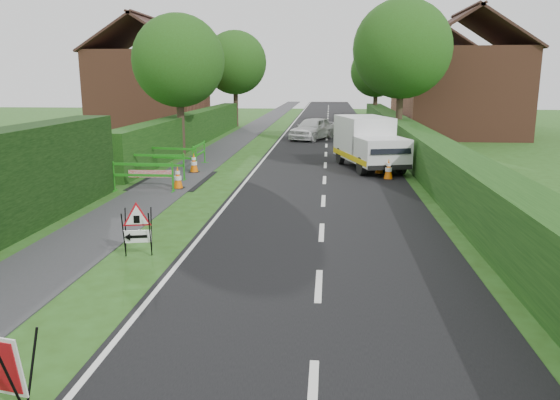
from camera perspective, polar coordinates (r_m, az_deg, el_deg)
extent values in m
plane|color=#274A15|center=(9.45, -11.67, -10.57)|extent=(120.00, 120.00, 0.00)
cube|color=black|center=(43.46, 4.98, 7.72)|extent=(6.00, 90.00, 0.02)
cube|color=#2D2D30|center=(43.82, -2.30, 7.80)|extent=(2.00, 90.00, 0.02)
cube|color=#14380F|center=(31.46, -8.99, 5.74)|extent=(1.00, 24.00, 1.80)
cube|color=#14380F|center=(24.88, 14.04, 3.73)|extent=(1.20, 50.00, 1.50)
cube|color=brown|center=(40.34, -13.37, 10.96)|extent=(7.00, 7.00, 5.50)
cube|color=#331E19|center=(41.02, -16.07, 16.22)|extent=(4.00, 7.40, 2.58)
cube|color=#331E19|center=(39.92, -11.17, 16.57)|extent=(4.00, 7.40, 2.58)
cube|color=#331E19|center=(40.53, -13.74, 17.95)|extent=(0.25, 7.40, 0.18)
cube|color=brown|center=(37.26, 18.42, 10.55)|extent=(7.00, 7.00, 5.50)
cube|color=#331E19|center=(37.01, 16.10, 16.66)|extent=(4.00, 7.40, 2.58)
cube|color=#331E19|center=(37.80, 21.53, 16.20)|extent=(4.00, 7.40, 2.58)
cube|color=#331E19|center=(37.47, 18.97, 18.11)|extent=(0.25, 7.40, 0.18)
cube|color=brown|center=(51.17, 15.98, 11.10)|extent=(7.00, 7.00, 5.50)
cube|color=#331E19|center=(50.96, 14.25, 15.52)|extent=(4.00, 7.40, 2.58)
cube|color=#331E19|center=(51.60, 18.22, 15.25)|extent=(4.00, 7.40, 2.58)
cube|color=#331E19|center=(51.32, 16.33, 16.61)|extent=(0.25, 7.40, 0.18)
cylinder|color=#2D2116|center=(27.38, -10.30, 7.45)|extent=(0.36, 0.36, 2.62)
sphere|color=#234813|center=(27.29, -10.57, 14.12)|extent=(4.40, 4.40, 4.40)
cylinder|color=#2D2116|center=(30.61, 12.31, 8.22)|extent=(0.36, 0.36, 2.97)
sphere|color=#234813|center=(30.57, 12.65, 15.14)|extent=(5.20, 5.20, 5.20)
cylinder|color=#2D2116|center=(42.98, -4.63, 9.53)|extent=(0.36, 0.36, 2.80)
sphere|color=#234813|center=(42.93, -4.72, 14.12)|extent=(4.80, 4.80, 4.80)
cylinder|color=#2D2116|center=(46.52, 9.90, 9.41)|extent=(0.36, 0.36, 2.45)
sphere|color=#234813|center=(46.46, 10.04, 13.11)|extent=(4.20, 4.20, 4.20)
cylinder|color=black|center=(6.90, -26.30, -16.67)|extent=(0.09, 0.31, 0.87)
cylinder|color=black|center=(7.10, -24.49, -15.61)|extent=(0.09, 0.31, 0.87)
cylinder|color=black|center=(11.72, -16.02, -3.56)|extent=(0.09, 0.30, 0.99)
cylinder|color=black|center=(11.96, -15.84, -3.23)|extent=(0.09, 0.30, 0.99)
cylinder|color=black|center=(11.65, -13.42, -3.51)|extent=(0.09, 0.30, 0.99)
cylinder|color=black|center=(11.89, -13.30, -3.18)|extent=(0.09, 0.30, 0.99)
cube|color=white|center=(11.81, -14.64, -3.71)|extent=(0.54, 0.14, 0.27)
cube|color=black|center=(11.79, -14.65, -3.73)|extent=(0.39, 0.09, 0.06)
cone|color=black|center=(11.82, -15.68, -3.74)|extent=(0.16, 0.18, 0.16)
cube|color=black|center=(11.69, -14.75, -1.97)|extent=(0.12, 0.04, 0.16)
cube|color=silver|center=(23.53, 8.71, 6.52)|extent=(2.50, 3.26, 1.73)
cube|color=silver|center=(21.53, 10.57, 4.99)|extent=(2.22, 2.27, 1.06)
cube|color=black|center=(20.67, 11.48, 5.37)|extent=(1.57, 0.62, 0.48)
cube|color=yellow|center=(22.54, 7.16, 4.55)|extent=(1.20, 4.27, 0.21)
cube|color=yellow|center=(23.15, 11.45, 4.61)|extent=(1.20, 4.27, 0.21)
cube|color=black|center=(20.78, 11.38, 3.37)|extent=(1.72, 0.57, 0.18)
cylinder|color=black|center=(21.29, 8.52, 3.50)|extent=(0.40, 0.75, 0.72)
cylinder|color=black|center=(21.86, 12.53, 3.57)|extent=(0.40, 0.75, 0.72)
cylinder|color=black|center=(24.01, 6.31, 4.59)|extent=(0.40, 0.75, 0.72)
cylinder|color=black|center=(24.52, 9.93, 4.64)|extent=(0.40, 0.75, 0.72)
cube|color=black|center=(20.65, 11.22, 2.16)|extent=(0.38, 0.38, 0.04)
cone|color=orange|center=(20.58, 11.27, 3.24)|extent=(0.32, 0.32, 0.75)
cylinder|color=white|center=(20.59, 11.26, 3.14)|extent=(0.25, 0.25, 0.14)
cylinder|color=white|center=(20.56, 11.28, 3.66)|extent=(0.17, 0.17, 0.10)
cube|color=black|center=(21.81, 10.32, 2.75)|extent=(0.38, 0.38, 0.04)
cone|color=orange|center=(21.75, 10.36, 3.78)|extent=(0.32, 0.32, 0.75)
cylinder|color=white|center=(21.76, 10.35, 3.68)|extent=(0.25, 0.25, 0.14)
cylinder|color=white|center=(21.73, 10.37, 4.17)|extent=(0.17, 0.17, 0.10)
cube|color=black|center=(25.01, 9.46, 4.03)|extent=(0.38, 0.38, 0.04)
cone|color=orange|center=(24.95, 9.49, 4.92)|extent=(0.32, 0.32, 0.75)
cylinder|color=white|center=(24.96, 9.49, 4.84)|extent=(0.25, 0.25, 0.14)
cylinder|color=white|center=(24.93, 9.50, 5.27)|extent=(0.17, 0.17, 0.10)
cube|color=black|center=(18.87, -10.59, 1.21)|extent=(0.38, 0.38, 0.04)
cone|color=orange|center=(18.80, -10.64, 2.39)|extent=(0.32, 0.32, 0.75)
cylinder|color=white|center=(18.80, -10.63, 2.28)|extent=(0.25, 0.25, 0.14)
cylinder|color=white|center=(18.77, -10.66, 2.85)|extent=(0.17, 0.17, 0.10)
cube|color=black|center=(22.02, -8.95, 2.89)|extent=(0.38, 0.38, 0.04)
cone|color=orange|center=(21.96, -8.99, 3.91)|extent=(0.32, 0.32, 0.75)
cylinder|color=white|center=(21.96, -8.98, 3.81)|extent=(0.25, 0.25, 0.14)
cylinder|color=white|center=(21.94, -9.00, 4.30)|extent=(0.17, 0.17, 0.10)
cube|color=#1E8117|center=(18.91, -16.98, 2.38)|extent=(0.05, 0.05, 1.00)
cube|color=#1E8117|center=(18.25, -11.14, 2.34)|extent=(0.05, 0.05, 1.00)
cube|color=#1E8117|center=(18.49, -14.18, 3.65)|extent=(2.00, 0.05, 0.08)
cube|color=#1E8117|center=(18.55, -14.12, 2.52)|extent=(2.00, 0.05, 0.08)
cube|color=#1E8117|center=(18.99, -16.89, 0.95)|extent=(0.06, 0.35, 0.04)
cube|color=#1E8117|center=(18.34, -11.08, 0.87)|extent=(0.06, 0.35, 0.04)
cube|color=#1E8117|center=(20.92, -15.32, 3.42)|extent=(0.05, 0.05, 1.00)
cube|color=#1E8117|center=(20.31, -10.01, 3.42)|extent=(0.05, 0.05, 1.00)
cube|color=#1E8117|center=(20.53, -12.76, 4.58)|extent=(2.00, 0.05, 0.08)
cube|color=#1E8117|center=(20.59, -12.71, 3.56)|extent=(2.00, 0.05, 0.08)
cube|color=#1E8117|center=(21.00, -15.24, 2.13)|extent=(0.06, 0.35, 0.04)
cube|color=#1E8117|center=(20.40, -9.96, 2.09)|extent=(0.06, 0.35, 0.04)
cube|color=#1E8117|center=(22.88, -13.41, 4.28)|extent=(0.06, 0.06, 1.00)
cube|color=#1E8117|center=(22.03, -8.78, 4.17)|extent=(0.06, 0.06, 1.00)
cube|color=#1E8117|center=(22.38, -11.18, 5.29)|extent=(1.98, 0.37, 0.08)
cube|color=#1E8117|center=(22.43, -11.14, 4.36)|extent=(1.98, 0.37, 0.08)
cube|color=#1E8117|center=(22.95, -13.35, 3.10)|extent=(0.11, 0.36, 0.04)
cube|color=#1E8117|center=(22.11, -8.74, 2.94)|extent=(0.11, 0.36, 0.04)
cube|color=#1E8117|center=(22.44, -9.06, 4.31)|extent=(0.05, 0.05, 1.00)
cube|color=#1E8117|center=(24.36, -7.89, 5.00)|extent=(0.05, 0.05, 1.00)
cube|color=#1E8117|center=(23.35, -8.48, 5.69)|extent=(0.06, 2.00, 0.08)
cube|color=#1E8117|center=(23.39, -8.45, 4.79)|extent=(0.06, 2.00, 0.08)
cube|color=#1E8117|center=(22.51, -9.02, 3.10)|extent=(0.35, 0.06, 0.04)
cube|color=#1E8117|center=(24.43, -7.86, 3.88)|extent=(0.35, 0.06, 0.04)
cube|color=red|center=(19.48, -13.36, 1.38)|extent=(1.50, 0.11, 0.25)
imported|color=white|center=(33.61, 3.44, 7.48)|extent=(3.11, 4.31, 1.36)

